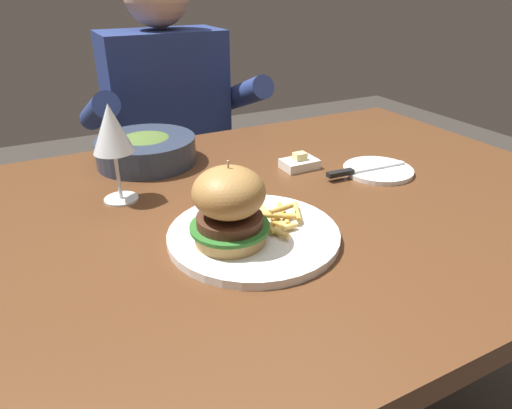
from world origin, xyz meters
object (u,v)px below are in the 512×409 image
object	(u,v)px
diner_person	(172,163)
wine_glass	(111,131)
bread_plate	(378,170)
butter_dish	(300,163)
burger_sandwich	(229,206)
table_knife	(360,170)
soup_bowl	(146,149)
main_plate	(254,235)

from	to	relation	value
diner_person	wine_glass	bearing A→B (deg)	-115.17
bread_plate	butter_dish	xyz separation A→B (m)	(-0.14, 0.10, 0.01)
wine_glass	diner_person	distance (m)	0.72
burger_sandwich	table_knife	bearing A→B (deg)	20.51
burger_sandwich	soup_bowl	bearing A→B (deg)	92.05
bread_plate	table_knife	xyz separation A→B (m)	(-0.05, 0.00, 0.01)
wine_glass	table_knife	world-z (taller)	wine_glass
main_plate	butter_dish	xyz separation A→B (m)	(0.23, 0.22, 0.00)
bread_plate	table_knife	distance (m)	0.05
bread_plate	diner_person	size ratio (longest dim) A/B	0.13
bread_plate	diner_person	distance (m)	0.77
butter_dish	diner_person	bearing A→B (deg)	100.54
diner_person	soup_bowl	bearing A→B (deg)	-113.06
bread_plate	burger_sandwich	bearing A→B (deg)	-162.12
burger_sandwich	bread_plate	size ratio (longest dim) A/B	0.89
main_plate	bread_plate	xyz separation A→B (m)	(0.37, 0.12, -0.00)
bread_plate	soup_bowl	world-z (taller)	soup_bowl
bread_plate	diner_person	xyz separation A→B (m)	(-0.25, 0.70, -0.18)
bread_plate	butter_dish	distance (m)	0.17
bread_plate	soup_bowl	xyz separation A→B (m)	(-0.43, 0.29, 0.03)
main_plate	bread_plate	size ratio (longest dim) A/B	1.86
soup_bowl	diner_person	distance (m)	0.50
burger_sandwich	bread_plate	distance (m)	0.44
main_plate	bread_plate	distance (m)	0.39
burger_sandwich	main_plate	bearing A→B (deg)	11.31
bread_plate	wine_glass	bearing A→B (deg)	167.09
bread_plate	butter_dish	world-z (taller)	butter_dish
burger_sandwich	table_knife	size ratio (longest dim) A/B	0.68
main_plate	table_knife	xyz separation A→B (m)	(0.32, 0.13, 0.01)
butter_dish	diner_person	world-z (taller)	diner_person
main_plate	soup_bowl	distance (m)	0.42
burger_sandwich	soup_bowl	distance (m)	0.42
wine_glass	soup_bowl	size ratio (longest dim) A/B	0.84
main_plate	burger_sandwich	xyz separation A→B (m)	(-0.05, -0.01, 0.07)
bread_plate	diner_person	world-z (taller)	diner_person
table_knife	diner_person	world-z (taller)	diner_person
butter_dish	wine_glass	bearing A→B (deg)	176.94
burger_sandwich	wine_glass	world-z (taller)	wine_glass
butter_dish	soup_bowl	size ratio (longest dim) A/B	0.35
table_knife	diner_person	distance (m)	0.75
bread_plate	soup_bowl	size ratio (longest dim) A/B	0.67
main_plate	butter_dish	size ratio (longest dim) A/B	3.56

